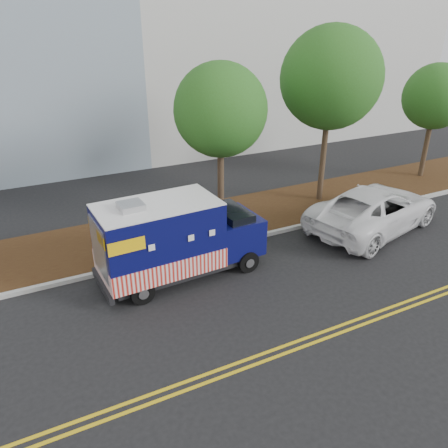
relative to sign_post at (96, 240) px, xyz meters
name	(u,v)px	position (x,y,z in m)	size (l,w,h in m)	color
ground	(205,271)	(3.25, -1.72, -1.20)	(120.00, 120.00, 0.00)	black
curb	(189,252)	(3.25, -0.32, -1.12)	(120.00, 0.18, 0.15)	#9E9E99
mulch_strip	(170,230)	(3.25, 1.78, -1.12)	(120.00, 4.00, 0.15)	black
centerline_near	(274,350)	(3.25, -6.17, -1.19)	(120.00, 0.10, 0.01)	gold
centerline_far	(279,356)	(3.25, -6.42, -1.19)	(120.00, 0.10, 0.01)	gold
tree_b	(220,111)	(5.31, 1.19, 3.66)	(3.54, 3.54, 6.65)	#38281C
tree_c	(331,78)	(10.81, 1.68, 4.47)	(4.37, 4.37, 7.87)	#38281C
tree_d	(436,97)	(17.97, 1.97, 3.17)	(3.31, 3.31, 6.04)	#38281C
sign_post	(96,240)	(0.00, 0.00, 0.00)	(0.06, 0.06, 2.40)	#473828
food_truck	(174,241)	(2.23, -1.54, 0.14)	(5.72, 2.39, 2.97)	black
white_car	(374,209)	(10.93, -1.70, -0.31)	(2.96, 6.41, 1.78)	white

